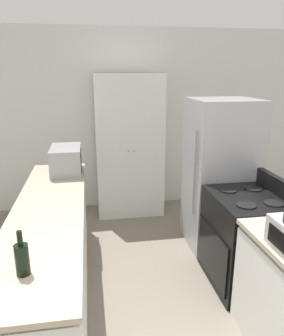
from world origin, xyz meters
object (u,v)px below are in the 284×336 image
refrigerator (220,175)px  wine_bottle (22,258)px  pantry_cabinet (129,146)px  microwave (66,160)px  stove (245,239)px

refrigerator → wine_bottle: bearing=-138.0°
pantry_cabinet → refrigerator: 1.44m
pantry_cabinet → microwave: bearing=-134.8°
pantry_cabinet → microwave: (-0.82, -0.82, 0.05)m
pantry_cabinet → stove: bearing=-64.9°
stove → microwave: (-1.70, 1.06, 0.58)m
refrigerator → microwave: refrigerator is taller
stove → wine_bottle: bearing=-153.7°
pantry_cabinet → microwave: size_ratio=3.66×
pantry_cabinet → wine_bottle: 2.95m
refrigerator → wine_bottle: (-1.87, -1.69, 0.13)m
microwave → wine_bottle: bearing=-94.0°
pantry_cabinet → stove: (0.88, -1.88, -0.53)m
stove → pantry_cabinet: bearing=115.1°
wine_bottle → refrigerator: bearing=42.0°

